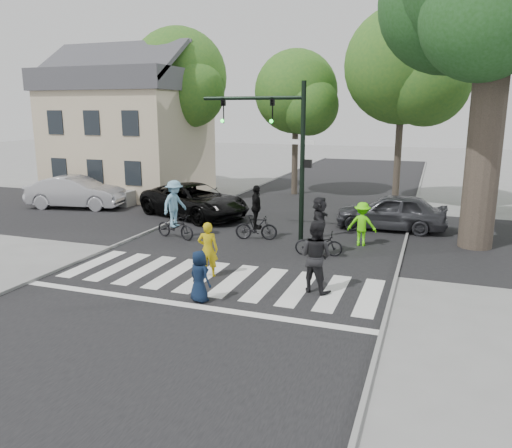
{
  "coord_description": "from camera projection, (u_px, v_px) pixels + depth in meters",
  "views": [
    {
      "loc": [
        5.9,
        -12.03,
        4.95
      ],
      "look_at": [
        0.5,
        3.0,
        1.3
      ],
      "focal_mm": 35.0,
      "sensor_mm": 36.0,
      "label": 1
    }
  ],
  "objects": [
    {
      "name": "ground",
      "position": [
        204.0,
        290.0,
        14.09
      ],
      "size": [
        120.0,
        120.0,
        0.0
      ],
      "primitive_type": "plane",
      "color": "gray",
      "rests_on": "ground"
    },
    {
      "name": "road_stem",
      "position": [
        261.0,
        245.0,
        18.68
      ],
      "size": [
        10.0,
        70.0,
        0.01
      ],
      "primitive_type": "cube",
      "color": "black",
      "rests_on": "ground"
    },
    {
      "name": "road_cross",
      "position": [
        284.0,
        228.0,
        21.43
      ],
      "size": [
        70.0,
        10.0,
        0.01
      ],
      "primitive_type": "cube",
      "color": "black",
      "rests_on": "ground"
    },
    {
      "name": "curb_left",
      "position": [
        145.0,
        233.0,
        20.33
      ],
      "size": [
        0.1,
        70.0,
        0.1
      ],
      "primitive_type": "cube",
      "color": "gray",
      "rests_on": "ground"
    },
    {
      "name": "curb_right",
      "position": [
        401.0,
        257.0,
        17.0
      ],
      "size": [
        0.1,
        70.0,
        0.1
      ],
      "primitive_type": "cube",
      "color": "gray",
      "rests_on": "ground"
    },
    {
      "name": "crosswalk",
      "position": [
        213.0,
        282.0,
        14.7
      ],
      "size": [
        10.0,
        3.85,
        0.01
      ],
      "color": "silver",
      "rests_on": "ground"
    },
    {
      "name": "traffic_signal",
      "position": [
        281.0,
        139.0,
        18.79
      ],
      "size": [
        4.45,
        0.29,
        6.0
      ],
      "color": "black",
      "rests_on": "ground"
    },
    {
      "name": "bg_tree_0",
      "position": [
        116.0,
        91.0,
        31.93
      ],
      "size": [
        5.46,
        5.2,
        8.97
      ],
      "color": "brown",
      "rests_on": "ground"
    },
    {
      "name": "bg_tree_1",
      "position": [
        181.0,
        81.0,
        29.68
      ],
      "size": [
        6.09,
        5.8,
        9.8
      ],
      "color": "brown",
      "rests_on": "ground"
    },
    {
      "name": "bg_tree_2",
      "position": [
        299.0,
        95.0,
        28.63
      ],
      "size": [
        5.04,
        4.8,
        8.4
      ],
      "color": "brown",
      "rests_on": "ground"
    },
    {
      "name": "bg_tree_3",
      "position": [
        409.0,
        70.0,
        25.13
      ],
      "size": [
        6.3,
        6.0,
        10.2
      ],
      "color": "brown",
      "rests_on": "ground"
    },
    {
      "name": "house",
      "position": [
        130.0,
        130.0,
        29.86
      ],
      "size": [
        8.4,
        8.1,
        8.82
      ],
      "color": "beige",
      "rests_on": "ground"
    },
    {
      "name": "pedestrian_woman",
      "position": [
        208.0,
        249.0,
        15.06
      ],
      "size": [
        0.7,
        0.55,
        1.7
      ],
      "primitive_type": "imported",
      "rotation": [
        0.0,
        0.0,
        3.39
      ],
      "color": "#B89E10",
      "rests_on": "ground"
    },
    {
      "name": "pedestrian_child",
      "position": [
        199.0,
        276.0,
        13.08
      ],
      "size": [
        0.8,
        0.67,
        1.39
      ],
      "primitive_type": "imported",
      "rotation": [
        0.0,
        0.0,
        2.74
      ],
      "color": "#0E1B33",
      "rests_on": "ground"
    },
    {
      "name": "pedestrian_adult",
      "position": [
        315.0,
        256.0,
        13.75
      ],
      "size": [
        1.16,
        1.02,
        2.03
      ],
      "primitive_type": "imported",
      "rotation": [
        0.0,
        0.0,
        2.86
      ],
      "color": "black",
      "rests_on": "ground"
    },
    {
      "name": "cyclist_left",
      "position": [
        175.0,
        214.0,
        19.5
      ],
      "size": [
        1.92,
        1.31,
        2.31
      ],
      "color": "black",
      "rests_on": "ground"
    },
    {
      "name": "cyclist_mid",
      "position": [
        256.0,
        218.0,
        19.35
      ],
      "size": [
        1.7,
        1.06,
        2.15
      ],
      "color": "black",
      "rests_on": "ground"
    },
    {
      "name": "cyclist_right",
      "position": [
        319.0,
        230.0,
        17.19
      ],
      "size": [
        1.71,
        1.59,
        2.09
      ],
      "color": "black",
      "rests_on": "ground"
    },
    {
      "name": "car_suv",
      "position": [
        194.0,
        201.0,
        23.5
      ],
      "size": [
        6.27,
        4.62,
        1.58
      ],
      "primitive_type": "imported",
      "rotation": [
        0.0,
        0.0,
        1.18
      ],
      "color": "black",
      "rests_on": "ground"
    },
    {
      "name": "car_silver",
      "position": [
        76.0,
        192.0,
        25.71
      ],
      "size": [
        5.24,
        2.64,
        1.65
      ],
      "primitive_type": "imported",
      "rotation": [
        0.0,
        0.0,
        1.76
      ],
      "color": "#B7B6BC",
      "rests_on": "ground"
    },
    {
      "name": "car_grey",
      "position": [
        391.0,
        212.0,
        21.01
      ],
      "size": [
        4.55,
        1.84,
        1.55
      ],
      "primitive_type": "imported",
      "rotation": [
        0.0,
        0.0,
        -1.57
      ],
      "color": "#333439",
      "rests_on": "ground"
    },
    {
      "name": "bystander_hivis",
      "position": [
        362.0,
        224.0,
        18.51
      ],
      "size": [
        1.06,
        0.61,
        1.65
      ],
      "primitive_type": "imported",
      "rotation": [
        0.0,
        0.0,
        3.14
      ],
      "color": "#5DF70C",
      "rests_on": "ground"
    }
  ]
}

